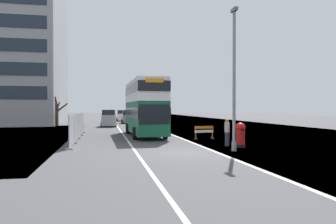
{
  "coord_description": "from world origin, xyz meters",
  "views": [
    {
      "loc": [
        -4.39,
        -17.82,
        2.53
      ],
      "look_at": [
        0.54,
        7.23,
        2.2
      ],
      "focal_mm": 34.89,
      "sensor_mm": 36.0,
      "label": 1
    }
  ],
  "objects_px": {
    "car_receding_far": "(122,116)",
    "pedestrian_at_kerb": "(227,132)",
    "car_oncoming_near": "(108,119)",
    "double_decker_bus": "(144,107)",
    "red_pillar_postbox": "(240,134)",
    "roadworks_barrier": "(204,131)",
    "car_receding_mid": "(128,117)",
    "lamppost_foreground": "(234,84)"
  },
  "relations": [
    {
      "from": "car_receding_far",
      "to": "pedestrian_at_kerb",
      "type": "bearing_deg",
      "value": -83.8
    },
    {
      "from": "car_oncoming_near",
      "to": "double_decker_bus",
      "type": "bearing_deg",
      "value": -78.92
    },
    {
      "from": "pedestrian_at_kerb",
      "to": "red_pillar_postbox",
      "type": "bearing_deg",
      "value": -57.97
    },
    {
      "from": "double_decker_bus",
      "to": "pedestrian_at_kerb",
      "type": "xyz_separation_m",
      "value": [
        4.43,
        -8.75,
        -1.7
      ]
    },
    {
      "from": "red_pillar_postbox",
      "to": "roadworks_barrier",
      "type": "bearing_deg",
      "value": 96.56
    },
    {
      "from": "red_pillar_postbox",
      "to": "pedestrian_at_kerb",
      "type": "relative_size",
      "value": 0.88
    },
    {
      "from": "car_receding_mid",
      "to": "double_decker_bus",
      "type": "bearing_deg",
      "value": -90.56
    },
    {
      "from": "double_decker_bus",
      "to": "red_pillar_postbox",
      "type": "height_order",
      "value": "double_decker_bus"
    },
    {
      "from": "car_receding_mid",
      "to": "car_receding_far",
      "type": "height_order",
      "value": "car_receding_far"
    },
    {
      "from": "car_oncoming_near",
      "to": "lamppost_foreground",
      "type": "bearing_deg",
      "value": -75.37
    },
    {
      "from": "roadworks_barrier",
      "to": "car_oncoming_near",
      "type": "distance_m",
      "value": 20.61
    },
    {
      "from": "car_oncoming_near",
      "to": "car_receding_far",
      "type": "relative_size",
      "value": 0.93
    },
    {
      "from": "lamppost_foreground",
      "to": "red_pillar_postbox",
      "type": "xyz_separation_m",
      "value": [
        1.08,
        1.52,
        -3.08
      ]
    },
    {
      "from": "car_receding_mid",
      "to": "car_receding_far",
      "type": "bearing_deg",
      "value": 92.58
    },
    {
      "from": "double_decker_bus",
      "to": "red_pillar_postbox",
      "type": "relative_size",
      "value": 6.63
    },
    {
      "from": "lamppost_foreground",
      "to": "red_pillar_postbox",
      "type": "distance_m",
      "value": 3.59
    },
    {
      "from": "car_receding_mid",
      "to": "pedestrian_at_kerb",
      "type": "relative_size",
      "value": 2.29
    },
    {
      "from": "lamppost_foreground",
      "to": "roadworks_barrier",
      "type": "distance_m",
      "value": 7.9
    },
    {
      "from": "car_receding_far",
      "to": "lamppost_foreground",
      "type": "bearing_deg",
      "value": -84.78
    },
    {
      "from": "car_receding_mid",
      "to": "pedestrian_at_kerb",
      "type": "xyz_separation_m",
      "value": [
        4.19,
        -33.0,
        -0.05
      ]
    },
    {
      "from": "double_decker_bus",
      "to": "car_receding_far",
      "type": "relative_size",
      "value": 2.38
    },
    {
      "from": "lamppost_foreground",
      "to": "car_receding_mid",
      "type": "height_order",
      "value": "lamppost_foreground"
    },
    {
      "from": "roadworks_barrier",
      "to": "car_receding_far",
      "type": "height_order",
      "value": "car_receding_far"
    },
    {
      "from": "red_pillar_postbox",
      "to": "car_oncoming_near",
      "type": "xyz_separation_m",
      "value": [
        -7.97,
        24.91,
        0.2
      ]
    },
    {
      "from": "red_pillar_postbox",
      "to": "pedestrian_at_kerb",
      "type": "xyz_separation_m",
      "value": [
        -0.56,
        0.89,
        0.04
      ]
    },
    {
      "from": "double_decker_bus",
      "to": "pedestrian_at_kerb",
      "type": "height_order",
      "value": "double_decker_bus"
    },
    {
      "from": "double_decker_bus",
      "to": "car_receding_mid",
      "type": "bearing_deg",
      "value": 89.44
    },
    {
      "from": "red_pillar_postbox",
      "to": "car_receding_far",
      "type": "distance_m",
      "value": 43.69
    },
    {
      "from": "car_receding_far",
      "to": "pedestrian_at_kerb",
      "type": "xyz_separation_m",
      "value": [
        4.62,
        -42.5,
        -0.08
      ]
    },
    {
      "from": "car_receding_far",
      "to": "pedestrian_at_kerb",
      "type": "distance_m",
      "value": 42.75
    },
    {
      "from": "double_decker_bus",
      "to": "red_pillar_postbox",
      "type": "distance_m",
      "value": 10.99
    },
    {
      "from": "red_pillar_postbox",
      "to": "car_receding_mid",
      "type": "distance_m",
      "value": 34.23
    },
    {
      "from": "double_decker_bus",
      "to": "roadworks_barrier",
      "type": "xyz_separation_m",
      "value": [
        4.33,
        -3.99,
        -1.96
      ]
    },
    {
      "from": "red_pillar_postbox",
      "to": "car_oncoming_near",
      "type": "height_order",
      "value": "car_oncoming_near"
    },
    {
      "from": "car_receding_far",
      "to": "pedestrian_at_kerb",
      "type": "height_order",
      "value": "car_receding_far"
    },
    {
      "from": "roadworks_barrier",
      "to": "car_receding_mid",
      "type": "bearing_deg",
      "value": 98.25
    },
    {
      "from": "roadworks_barrier",
      "to": "pedestrian_at_kerb",
      "type": "distance_m",
      "value": 4.77
    },
    {
      "from": "roadworks_barrier",
      "to": "car_receding_far",
      "type": "bearing_deg",
      "value": 96.84
    },
    {
      "from": "roadworks_barrier",
      "to": "car_receding_mid",
      "type": "xyz_separation_m",
      "value": [
        -4.1,
        28.24,
        0.31
      ]
    },
    {
      "from": "lamppost_foreground",
      "to": "car_oncoming_near",
      "type": "height_order",
      "value": "lamppost_foreground"
    },
    {
      "from": "double_decker_bus",
      "to": "roadworks_barrier",
      "type": "distance_m",
      "value": 6.21
    },
    {
      "from": "red_pillar_postbox",
      "to": "car_oncoming_near",
      "type": "bearing_deg",
      "value": 107.75
    }
  ]
}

